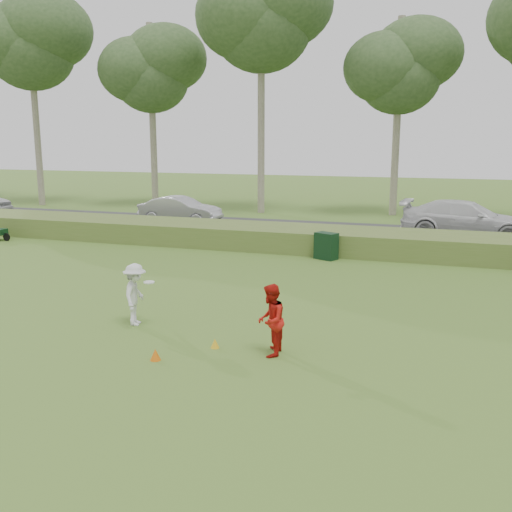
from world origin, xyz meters
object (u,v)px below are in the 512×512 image
(player_red, at_px, (271,320))
(car_mid, at_px, (180,210))
(cone_orange, at_px, (155,355))
(player_white, at_px, (135,294))
(cone_yellow, at_px, (215,343))
(utility_cabinet, at_px, (326,246))
(car_right, at_px, (466,219))

(player_red, relative_size, car_mid, 0.35)
(player_red, xyz_separation_m, cone_orange, (-2.22, -1.05, -0.66))
(player_white, relative_size, cone_orange, 6.26)
(cone_yellow, distance_m, car_mid, 18.88)
(player_red, relative_size, utility_cabinet, 1.52)
(utility_cabinet, height_order, car_right, car_right)
(player_white, xyz_separation_m, car_mid, (-6.39, 15.73, 0.01))
(utility_cabinet, bearing_deg, cone_yellow, -67.53)
(player_white, distance_m, utility_cabinet, 9.80)
(cone_yellow, relative_size, car_right, 0.04)
(cone_orange, bearing_deg, player_red, 25.36)
(cone_orange, height_order, utility_cabinet, utility_cabinet)
(player_white, xyz_separation_m, cone_yellow, (2.51, -0.90, -0.67))
(utility_cabinet, distance_m, car_mid, 11.29)
(cone_yellow, xyz_separation_m, utility_cabinet, (0.42, 10.25, 0.41))
(player_red, relative_size, cone_orange, 6.30)
(cone_orange, height_order, car_right, car_right)
(car_mid, bearing_deg, cone_orange, -155.55)
(utility_cabinet, height_order, car_mid, car_mid)
(cone_orange, bearing_deg, car_mid, 114.27)
(player_red, bearing_deg, player_white, -109.42)
(car_right, bearing_deg, utility_cabinet, 146.39)
(cone_orange, bearing_deg, utility_cabinet, 83.28)
(player_red, distance_m, car_right, 17.43)
(cone_yellow, distance_m, utility_cabinet, 10.27)
(cone_yellow, bearing_deg, car_mid, 118.14)
(cone_orange, bearing_deg, car_right, 69.90)
(player_white, height_order, cone_yellow, player_white)
(player_red, relative_size, cone_yellow, 7.29)
(utility_cabinet, bearing_deg, car_mid, 170.38)
(player_white, bearing_deg, cone_yellow, -123.97)
(player_white, bearing_deg, car_mid, 7.88)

